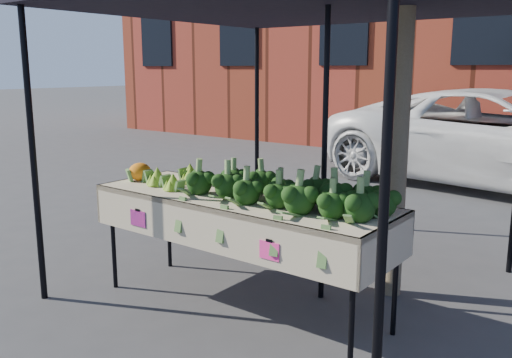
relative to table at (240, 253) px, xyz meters
name	(u,v)px	position (x,y,z in m)	size (l,w,h in m)	color
ground	(252,304)	(0.02, 0.11, -0.45)	(90.00, 90.00, 0.00)	#363639
table	(240,253)	(0.00, 0.00, 0.00)	(2.41, 0.82, 0.90)	#C5B095
canopy	(293,127)	(0.04, 0.64, 0.92)	(3.16, 3.16, 2.74)	black
broccoli_heap	(285,186)	(0.39, 0.03, 0.58)	(1.60, 0.57, 0.25)	black
romanesco_cluster	(179,173)	(-0.66, 0.04, 0.55)	(0.43, 0.57, 0.20)	#90AB29
cauliflower_pair	(140,170)	(-1.05, -0.05, 0.54)	(0.20, 0.20, 0.18)	orange
street_tree	(405,23)	(0.82, 0.99, 1.72)	(2.21, 2.21, 4.35)	#1E4C14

